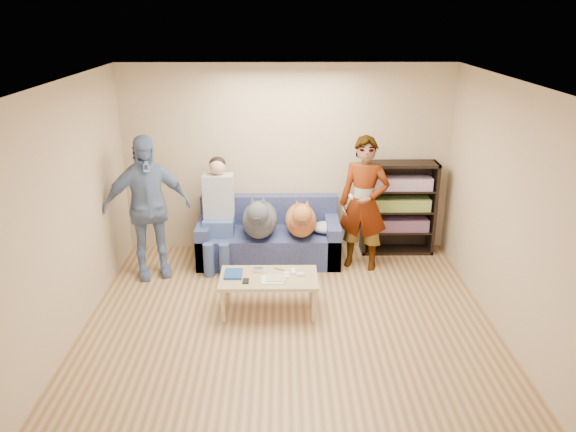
{
  "coord_description": "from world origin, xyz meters",
  "views": [
    {
      "loc": [
        -0.07,
        -5.02,
        3.24
      ],
      "look_at": [
        0.0,
        1.2,
        0.95
      ],
      "focal_mm": 35.0,
      "sensor_mm": 36.0,
      "label": 1
    }
  ],
  "objects_px": {
    "person_seated": "(218,209)",
    "dog_tan": "(301,220)",
    "notebook_blue": "(233,274)",
    "sofa": "(269,239)",
    "dog_gray": "(259,219)",
    "camera_silver": "(258,270)",
    "coffee_table": "(269,280)",
    "person_standing_right": "(364,204)",
    "bookshelf": "(398,206)",
    "person_standing_left": "(147,207)"
  },
  "relations": [
    {
      "from": "sofa",
      "to": "person_standing_left",
      "type": "bearing_deg",
      "value": -162.07
    },
    {
      "from": "sofa",
      "to": "coffee_table",
      "type": "relative_size",
      "value": 1.73
    },
    {
      "from": "notebook_blue",
      "to": "coffee_table",
      "type": "relative_size",
      "value": 0.24
    },
    {
      "from": "bookshelf",
      "to": "person_seated",
      "type": "bearing_deg",
      "value": -171.67
    },
    {
      "from": "person_standing_left",
      "to": "bookshelf",
      "type": "height_order",
      "value": "person_standing_left"
    },
    {
      "from": "dog_tan",
      "to": "person_standing_left",
      "type": "bearing_deg",
      "value": -171.43
    },
    {
      "from": "dog_gray",
      "to": "dog_tan",
      "type": "height_order",
      "value": "dog_gray"
    },
    {
      "from": "person_standing_left",
      "to": "coffee_table",
      "type": "bearing_deg",
      "value": -52.62
    },
    {
      "from": "sofa",
      "to": "dog_gray",
      "type": "relative_size",
      "value": 1.49
    },
    {
      "from": "person_seated",
      "to": "dog_tan",
      "type": "height_order",
      "value": "person_seated"
    },
    {
      "from": "camera_silver",
      "to": "sofa",
      "type": "relative_size",
      "value": 0.06
    },
    {
      "from": "person_standing_right",
      "to": "coffee_table",
      "type": "bearing_deg",
      "value": -116.48
    },
    {
      "from": "person_standing_right",
      "to": "person_standing_left",
      "type": "distance_m",
      "value": 2.76
    },
    {
      "from": "notebook_blue",
      "to": "dog_tan",
      "type": "distance_m",
      "value": 1.44
    },
    {
      "from": "camera_silver",
      "to": "coffee_table",
      "type": "distance_m",
      "value": 0.18
    },
    {
      "from": "sofa",
      "to": "person_seated",
      "type": "relative_size",
      "value": 1.29
    },
    {
      "from": "bookshelf",
      "to": "person_standing_left",
      "type": "bearing_deg",
      "value": -167.69
    },
    {
      "from": "person_seated",
      "to": "coffee_table",
      "type": "relative_size",
      "value": 1.34
    },
    {
      "from": "person_standing_right",
      "to": "notebook_blue",
      "type": "height_order",
      "value": "person_standing_right"
    },
    {
      "from": "sofa",
      "to": "person_standing_right",
      "type": "bearing_deg",
      "value": -12.17
    },
    {
      "from": "notebook_blue",
      "to": "dog_tan",
      "type": "height_order",
      "value": "dog_tan"
    },
    {
      "from": "dog_tan",
      "to": "notebook_blue",
      "type": "bearing_deg",
      "value": -124.19
    },
    {
      "from": "bookshelf",
      "to": "person_standing_right",
      "type": "bearing_deg",
      "value": -138.18
    },
    {
      "from": "person_seated",
      "to": "bookshelf",
      "type": "bearing_deg",
      "value": 8.33
    },
    {
      "from": "coffee_table",
      "to": "camera_silver",
      "type": "bearing_deg",
      "value": 135.0
    },
    {
      "from": "person_seated",
      "to": "coffee_table",
      "type": "distance_m",
      "value": 1.53
    },
    {
      "from": "person_standing_right",
      "to": "person_seated",
      "type": "xyz_separation_m",
      "value": [
        -1.9,
        0.14,
        -0.11
      ]
    },
    {
      "from": "sofa",
      "to": "coffee_table",
      "type": "bearing_deg",
      "value": -88.97
    },
    {
      "from": "sofa",
      "to": "notebook_blue",
      "type": "bearing_deg",
      "value": -105.18
    },
    {
      "from": "notebook_blue",
      "to": "bookshelf",
      "type": "xyz_separation_m",
      "value": [
        2.17,
        1.61,
        0.25
      ]
    },
    {
      "from": "dog_gray",
      "to": "coffee_table",
      "type": "xyz_separation_m",
      "value": [
        0.14,
        -1.2,
        -0.29
      ]
    },
    {
      "from": "person_seated",
      "to": "coffee_table",
      "type": "xyz_separation_m",
      "value": [
        0.69,
        -1.3,
        -0.4
      ]
    },
    {
      "from": "camera_silver",
      "to": "bookshelf",
      "type": "height_order",
      "value": "bookshelf"
    },
    {
      "from": "coffee_table",
      "to": "bookshelf",
      "type": "distance_m",
      "value": 2.45
    },
    {
      "from": "coffee_table",
      "to": "bookshelf",
      "type": "xyz_separation_m",
      "value": [
        1.77,
        1.66,
        0.31
      ]
    },
    {
      "from": "person_standing_left",
      "to": "coffee_table",
      "type": "relative_size",
      "value": 1.68
    },
    {
      "from": "dog_gray",
      "to": "dog_tan",
      "type": "distance_m",
      "value": 0.55
    },
    {
      "from": "notebook_blue",
      "to": "person_seated",
      "type": "xyz_separation_m",
      "value": [
        -0.29,
        1.25,
        0.34
      ]
    },
    {
      "from": "person_standing_left",
      "to": "dog_gray",
      "type": "height_order",
      "value": "person_standing_left"
    },
    {
      "from": "person_standing_right",
      "to": "person_standing_left",
      "type": "relative_size",
      "value": 0.96
    },
    {
      "from": "notebook_blue",
      "to": "camera_silver",
      "type": "distance_m",
      "value": 0.29
    },
    {
      "from": "person_seated",
      "to": "notebook_blue",
      "type": "bearing_deg",
      "value": -77.02
    },
    {
      "from": "sofa",
      "to": "dog_tan",
      "type": "relative_size",
      "value": 1.63
    },
    {
      "from": "coffee_table",
      "to": "bookshelf",
      "type": "height_order",
      "value": "bookshelf"
    },
    {
      "from": "camera_silver",
      "to": "dog_tan",
      "type": "distance_m",
      "value": 1.24
    },
    {
      "from": "camera_silver",
      "to": "person_seated",
      "type": "bearing_deg",
      "value": 115.69
    },
    {
      "from": "notebook_blue",
      "to": "coffee_table",
      "type": "height_order",
      "value": "notebook_blue"
    },
    {
      "from": "person_standing_right",
      "to": "bookshelf",
      "type": "xyz_separation_m",
      "value": [
        0.56,
        0.5,
        -0.2
      ]
    },
    {
      "from": "person_standing_right",
      "to": "person_seated",
      "type": "distance_m",
      "value": 1.91
    },
    {
      "from": "person_standing_left",
      "to": "dog_tan",
      "type": "relative_size",
      "value": 1.58
    }
  ]
}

